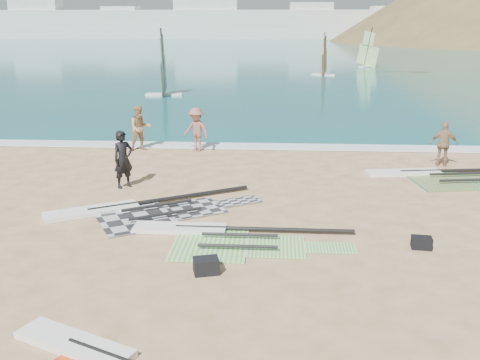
# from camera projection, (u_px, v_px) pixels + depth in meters

# --- Properties ---
(ground) EXTENTS (300.00, 300.00, 0.00)m
(ground) POSITION_uv_depth(u_px,v_px,m) (296.00, 281.00, 11.28)
(ground) COLOR tan
(ground) RESTS_ON ground
(sea) EXTENTS (300.00, 240.00, 0.06)m
(sea) POSITION_uv_depth(u_px,v_px,m) (276.00, 41.00, 137.48)
(sea) COLOR #0D545B
(sea) RESTS_ON ground
(surf_line) EXTENTS (300.00, 1.20, 0.04)m
(surf_line) POSITION_uv_depth(u_px,v_px,m) (285.00, 148.00, 23.04)
(surf_line) COLOR white
(surf_line) RESTS_ON ground
(far_town) EXTENTS (160.00, 8.00, 12.00)m
(far_town) POSITION_uv_depth(u_px,v_px,m) (221.00, 23.00, 154.31)
(far_town) COLOR white
(far_town) RESTS_ON ground
(rig_grey) EXTENTS (6.16, 4.30, 0.20)m
(rig_grey) POSITION_uv_depth(u_px,v_px,m) (140.00, 211.00, 15.29)
(rig_grey) COLOR #242427
(rig_grey) RESTS_ON ground
(rig_green) EXTENTS (5.72, 2.25, 0.20)m
(rig_green) POSITION_uv_depth(u_px,v_px,m) (221.00, 237.00, 13.42)
(rig_green) COLOR #57CD2A
(rig_green) RESTS_ON ground
(rig_orange) EXTENTS (6.32, 2.84, 0.20)m
(rig_orange) POSITION_uv_depth(u_px,v_px,m) (444.00, 176.00, 18.63)
(rig_orange) COLOR orange
(rig_orange) RESTS_ON ground
(gear_bag_near) EXTENTS (0.62, 0.52, 0.34)m
(gear_bag_near) POSITION_uv_depth(u_px,v_px,m) (206.00, 266.00, 11.58)
(gear_bag_near) COLOR black
(gear_bag_near) RESTS_ON ground
(gear_bag_far) EXTENTS (0.51, 0.39, 0.28)m
(gear_bag_far) POSITION_uv_depth(u_px,v_px,m) (422.00, 243.00, 12.85)
(gear_bag_far) COLOR black
(gear_bag_far) RESTS_ON ground
(person_wetsuit) EXTENTS (0.81, 0.80, 1.88)m
(person_wetsuit) POSITION_uv_depth(u_px,v_px,m) (123.00, 159.00, 17.34)
(person_wetsuit) COLOR black
(person_wetsuit) RESTS_ON ground
(beachgoer_left) EXTENTS (1.16, 1.08, 1.90)m
(beachgoer_left) POSITION_uv_depth(u_px,v_px,m) (140.00, 128.00, 22.31)
(beachgoer_left) COLOR tan
(beachgoer_left) RESTS_ON ground
(beachgoer_mid) EXTENTS (1.36, 1.14, 1.83)m
(beachgoer_mid) POSITION_uv_depth(u_px,v_px,m) (196.00, 130.00, 22.16)
(beachgoer_mid) COLOR #955B51
(beachgoer_mid) RESTS_ON ground
(beachgoer_back) EXTENTS (1.06, 0.61, 1.70)m
(beachgoer_back) POSITION_uv_depth(u_px,v_px,m) (444.00, 144.00, 19.90)
(beachgoer_back) COLOR #A87E5B
(beachgoer_back) RESTS_ON ground
(windsurfer_left) EXTENTS (2.68, 3.22, 4.81)m
(windsurfer_left) POSITION_uv_depth(u_px,v_px,m) (163.00, 77.00, 38.35)
(windsurfer_left) COLOR white
(windsurfer_left) RESTS_ON ground
(windsurfer_centre) EXTENTS (2.40, 2.74, 4.22)m
(windsurfer_centre) POSITION_uv_depth(u_px,v_px,m) (324.00, 63.00, 52.44)
(windsurfer_centre) COLOR white
(windsurfer_centre) RESTS_ON ground
(windsurfer_right) EXTENTS (2.24, 2.29, 4.52)m
(windsurfer_right) POSITION_uv_depth(u_px,v_px,m) (368.00, 56.00, 61.86)
(windsurfer_right) COLOR white
(windsurfer_right) RESTS_ON ground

